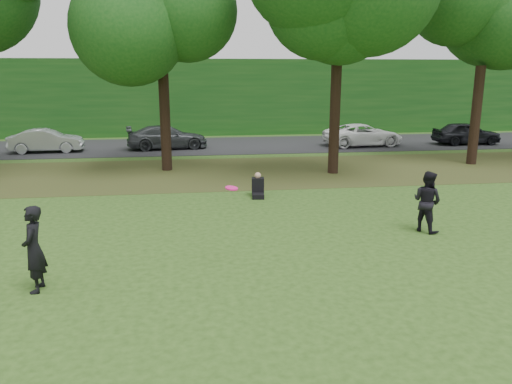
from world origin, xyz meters
TOP-DOWN VIEW (x-y plane):
  - ground at (0.00, 0.00)m, footprint 120.00×120.00m
  - leaf_litter at (0.00, 13.00)m, footprint 60.00×7.00m
  - street at (0.00, 21.00)m, footprint 70.00×7.00m
  - far_hedge at (0.00, 27.00)m, footprint 70.00×3.00m
  - player_left at (-5.06, 1.74)m, footprint 0.42×0.64m
  - player_right at (4.23, 4.28)m, footprint 0.95×1.01m
  - parked_cars at (-0.14, 19.89)m, footprint 34.06×2.93m
  - frisbee at (-1.16, 2.37)m, footprint 0.38×0.38m
  - seated_person at (0.28, 8.68)m, footprint 0.49×0.77m

SIDE VIEW (x-z plane):
  - ground at x=0.00m, z-range 0.00..0.00m
  - leaf_litter at x=0.00m, z-range 0.00..0.01m
  - street at x=0.00m, z-range 0.00..0.02m
  - seated_person at x=0.28m, z-range -0.10..0.73m
  - parked_cars at x=-0.14m, z-range 0.00..1.31m
  - player_right at x=4.23m, z-range 0.00..1.65m
  - player_left at x=-5.06m, z-range 0.00..1.72m
  - frisbee at x=-1.16m, z-range 1.77..1.84m
  - far_hedge at x=0.00m, z-range 0.00..5.00m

